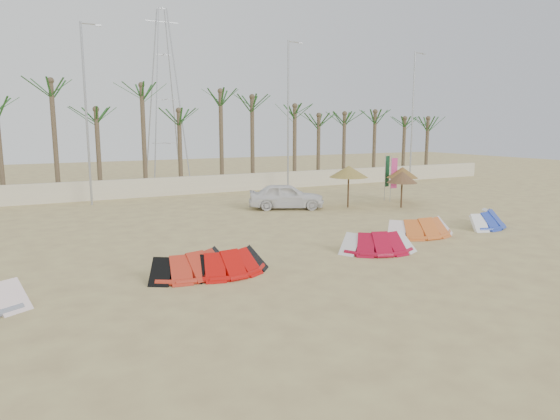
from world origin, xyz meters
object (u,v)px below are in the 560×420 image
kite_orange (416,226)px  parasol_left (349,172)px  parasol_mid (402,177)px  kite_red_right (373,241)px  kite_red_left (190,262)px  kite_blue (482,218)px  car (286,196)px  parasol_right (402,172)px  kite_red_mid (224,260)px

kite_orange → parasol_left: 8.21m
kite_orange → parasol_mid: size_ratio=1.56×
parasol_left → kite_red_right: bearing=-120.0°
kite_red_left → parasol_left: parasol_left is taller
kite_blue → car: size_ratio=0.76×
kite_orange → parasol_left: (1.76, 7.82, 1.76)m
kite_red_left → parasol_right: size_ratio=1.42×
parasol_mid → car: bearing=155.7°
parasol_mid → kite_red_right: bearing=-136.5°
kite_orange → parasol_right: bearing=52.6°
kite_red_right → car: bearing=80.2°
kite_red_mid → kite_red_right: (6.27, -0.03, -0.00)m
kite_red_right → parasol_left: parasol_left is taller
parasol_right → car: 8.11m
parasol_mid → parasol_right: parasol_right is taller
kite_red_left → kite_blue: bearing=4.4°
kite_red_mid → car: car is taller
kite_red_right → kite_red_left: bearing=177.5°
car → parasol_right: bearing=-73.0°
parasol_mid → parasol_right: bearing=48.5°
kite_red_right → kite_orange: size_ratio=0.95×
kite_red_mid → kite_blue: (14.16, 1.47, -0.00)m
kite_orange → parasol_right: (6.18, 8.07, 1.50)m
parasol_right → kite_orange: bearing=-127.4°
parasol_left → car: 4.03m
kite_red_mid → parasol_mid: size_ratio=1.41×
parasol_right → parasol_left: bearing=-176.8°
kite_red_right → kite_blue: (7.90, 1.50, 0.00)m
kite_red_mid → kite_orange: bearing=8.5°
parasol_right → kite_red_mid: bearing=-149.3°
kite_red_left → kite_blue: same height
kite_red_mid → car: size_ratio=0.70×
kite_red_mid → car: (8.11, 10.62, 0.35)m
parasol_mid → car: (-6.37, 2.87, -1.09)m
kite_red_mid → kite_blue: 14.24m
kite_red_left → parasol_left: bearing=35.3°
kite_blue → parasol_right: 8.43m
kite_orange → car: 9.32m
kite_red_right → parasol_mid: (8.21, 7.79, 1.44)m
kite_red_right → parasol_right: bearing=44.3°
kite_blue → parasol_mid: bearing=87.2°
car → parasol_mid: bearing=-89.5°
kite_orange → kite_blue: size_ratio=1.02×
kite_orange → car: bearing=101.0°
kite_red_left → parasol_right: (17.14, 9.25, 1.51)m
kite_orange → parasol_mid: bearing=53.8°
kite_red_mid → parasol_right: parasol_right is taller
parasol_left → car: size_ratio=0.57×
kite_red_left → kite_orange: bearing=6.1°
kite_orange → kite_blue: (4.28, -0.00, -0.00)m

